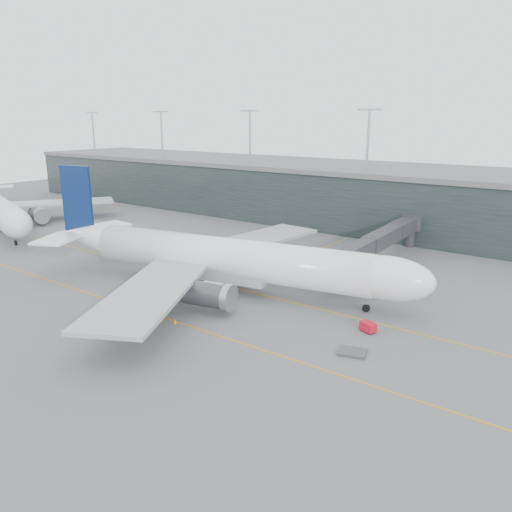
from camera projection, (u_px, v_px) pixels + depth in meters
The scene contains 17 objects.
ground at pixel (223, 276), 89.48m from camera, with size 320.00×320.00×0.00m, color #555559.
taxiline_a at pixel (208, 281), 86.37m from camera, with size 160.00×0.25×0.02m, color orange.
taxiline_b at pixel (136, 309), 73.94m from camera, with size 160.00×0.25×0.02m, color orange.
taxiline_lead_main at pixel (304, 256), 102.16m from camera, with size 0.25×60.00×0.02m, color orange.
taxiline_lead_adj at pixel (72, 213), 147.79m from camera, with size 0.25×60.00×0.02m, color orange.
terminal at pixel (363, 195), 132.49m from camera, with size 240.00×36.00×29.00m.
main_aircraft at pixel (225, 258), 80.91m from camera, with size 67.55×62.60×19.03m.
jet_bridge at pixel (387, 237), 95.45m from camera, with size 5.44×45.90×6.99m.
gse_cart at pixel (368, 327), 65.72m from camera, with size 2.32×1.88×1.37m.
baggage_dolly at pixel (352, 352), 59.84m from camera, with size 3.24×2.59×0.32m, color #3C3C42.
uld_a at pixel (238, 257), 98.03m from camera, with size 2.28×1.98×1.80m.
uld_b at pixel (253, 256), 98.50m from camera, with size 2.40×2.20×1.77m.
uld_c at pixel (255, 256), 97.84m from camera, with size 2.66×2.32×2.09m.
cone_nose at pixel (377, 328), 66.20m from camera, with size 0.43×0.43×0.68m, color #DB4B0C.
cone_wing_stbd at pixel (175, 321), 68.57m from camera, with size 0.48×0.48×0.76m, color orange.
cone_wing_port at pixel (291, 264), 95.07m from camera, with size 0.50×0.50×0.79m, color #CD6A0B.
cone_tail at pixel (136, 278), 86.99m from camera, with size 0.39×0.39×0.62m, color #FC520E.
Camera 1 is at (55.25, -65.23, 27.31)m, focal length 35.00 mm.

